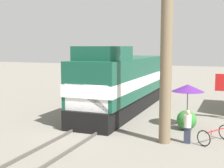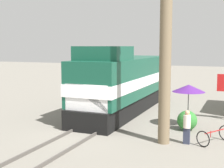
% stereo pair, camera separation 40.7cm
% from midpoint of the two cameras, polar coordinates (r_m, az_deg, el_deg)
% --- Properties ---
extents(ground_plane, '(120.00, 120.00, 0.00)m').
position_cam_midpoint_polar(ground_plane, '(17.34, -3.48, -8.47)').
color(ground_plane, slate).
extents(rail_near, '(0.08, 31.43, 0.15)m').
position_cam_midpoint_polar(rail_near, '(17.64, -5.60, -7.97)').
color(rail_near, '#4C4742').
rests_on(rail_near, ground_plane).
extents(rail_far, '(0.08, 31.43, 0.15)m').
position_cam_midpoint_polar(rail_far, '(17.03, -1.29, -8.48)').
color(rail_far, '#4C4742').
rests_on(rail_far, ground_plane).
extents(locomotive, '(3.02, 12.95, 4.60)m').
position_cam_midpoint_polar(locomotive, '(21.93, 2.83, 0.18)').
color(locomotive, black).
rests_on(locomotive, ground_plane).
extents(utility_pole, '(1.80, 0.55, 10.63)m').
position_cam_midpoint_polar(utility_pole, '(14.72, 10.61, 9.73)').
color(utility_pole, '#726047').
rests_on(utility_pole, ground_plane).
extents(vendor_umbrella, '(1.84, 1.84, 2.45)m').
position_cam_midpoint_polar(vendor_umbrella, '(18.17, 14.47, -0.76)').
color(vendor_umbrella, '#4C4C4C').
rests_on(vendor_umbrella, ground_plane).
extents(shrub_cluster, '(1.09, 1.09, 1.09)m').
position_cam_midpoint_polar(shrub_cluster, '(17.77, 14.22, -6.47)').
color(shrub_cluster, '#2D722D').
rests_on(shrub_cluster, ground_plane).
extents(person_bystander, '(0.34, 0.34, 1.62)m').
position_cam_midpoint_polar(person_bystander, '(15.26, 14.28, -7.43)').
color(person_bystander, '#2D3347').
rests_on(person_bystander, ground_plane).
extents(bicycle, '(1.56, 1.89, 0.75)m').
position_cam_midpoint_polar(bicycle, '(15.80, 18.95, -8.92)').
color(bicycle, black).
rests_on(bicycle, ground_plane).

